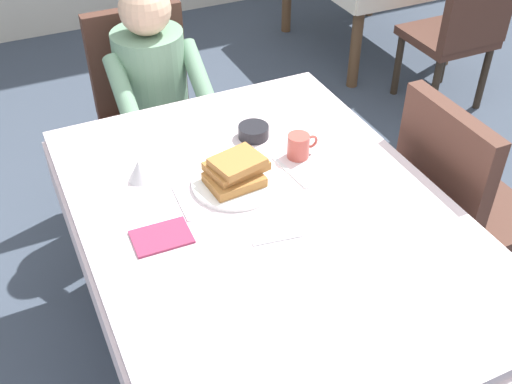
{
  "coord_description": "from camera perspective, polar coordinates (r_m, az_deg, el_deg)",
  "views": [
    {
      "loc": [
        -0.64,
        -1.28,
        1.97
      ],
      "look_at": [
        -0.02,
        0.05,
        0.79
      ],
      "focal_mm": 43.23,
      "sensor_mm": 36.0,
      "label": 1
    }
  ],
  "objects": [
    {
      "name": "plate_breakfast",
      "position": [
        1.99,
        -1.98,
        0.88
      ],
      "size": [
        0.28,
        0.28,
        0.02
      ],
      "primitive_type": "cylinder",
      "color": "white",
      "rests_on": "dining_table_main"
    },
    {
      "name": "syrup_pitcher",
      "position": [
        2.03,
        -10.76,
        1.98
      ],
      "size": [
        0.08,
        0.08,
        0.07
      ],
      "color": "silver",
      "rests_on": "dining_table_main"
    },
    {
      "name": "dining_table_main",
      "position": [
        1.95,
        1.17,
        -3.92
      ],
      "size": [
        1.12,
        1.52,
        0.74
      ],
      "color": "silver",
      "rests_on": "ground"
    },
    {
      "name": "bowl_butter",
      "position": [
        2.21,
        -0.23,
        5.61
      ],
      "size": [
        0.11,
        0.11,
        0.04
      ],
      "primitive_type": "cylinder",
      "color": "black",
      "rests_on": "dining_table_main"
    },
    {
      "name": "ground_plane",
      "position": [
        2.43,
        0.96,
        -15.26
      ],
      "size": [
        14.0,
        14.0,
        0.0
      ],
      "primitive_type": "plane",
      "color": "#3D4756"
    },
    {
      "name": "knife_right_of_plate",
      "position": [
        2.05,
        3.14,
        1.82
      ],
      "size": [
        0.04,
        0.2,
        0.0
      ],
      "primitive_type": "cube",
      "rotation": [
        0.0,
        0.0,
        1.68
      ],
      "color": "silver",
      "rests_on": "dining_table_main"
    },
    {
      "name": "chair_diner",
      "position": [
        2.9,
        -9.99,
        8.37
      ],
      "size": [
        0.44,
        0.45,
        0.93
      ],
      "rotation": [
        0.0,
        0.0,
        3.14
      ],
      "color": "#4C2D23",
      "rests_on": "ground"
    },
    {
      "name": "background_chair_empty",
      "position": [
        3.78,
        18.51,
        14.35
      ],
      "size": [
        0.44,
        0.45,
        0.93
      ],
      "color": "#4C2D23",
      "rests_on": "ground"
    },
    {
      "name": "spoon_near_edge",
      "position": [
        1.79,
        2.01,
        -4.42
      ],
      "size": [
        0.15,
        0.04,
        0.0
      ],
      "primitive_type": "cube",
      "rotation": [
        0.0,
        0.0,
        -0.16
      ],
      "color": "silver",
      "rests_on": "dining_table_main"
    },
    {
      "name": "diner_person",
      "position": [
        2.7,
        -9.33,
        9.42
      ],
      "size": [
        0.4,
        0.43,
        1.12
      ],
      "rotation": [
        0.0,
        0.0,
        3.14
      ],
      "color": "gray",
      "rests_on": "ground"
    },
    {
      "name": "fork_left_of_plate",
      "position": [
        1.93,
        -6.91,
        -1.05
      ],
      "size": [
        0.02,
        0.18,
        0.0
      ],
      "primitive_type": "cube",
      "rotation": [
        0.0,
        0.0,
        1.51
      ],
      "color": "silver",
      "rests_on": "dining_table_main"
    },
    {
      "name": "cup_coffee",
      "position": [
        2.1,
        3.99,
        4.28
      ],
      "size": [
        0.11,
        0.08,
        0.08
      ],
      "color": "#B24C42",
      "rests_on": "dining_table_main"
    },
    {
      "name": "napkin_folded",
      "position": [
        1.82,
        -8.73,
        -4.13
      ],
      "size": [
        0.17,
        0.13,
        0.01
      ],
      "primitive_type": "cube",
      "rotation": [
        0.0,
        0.0,
        -0.03
      ],
      "color": "#8C2D4C",
      "rests_on": "dining_table_main"
    },
    {
      "name": "breakfast_stack",
      "position": [
        1.96,
        -1.88,
        2.02
      ],
      "size": [
        0.21,
        0.18,
        0.09
      ],
      "color": "#A36B33",
      "rests_on": "plate_breakfast"
    },
    {
      "name": "chair_right_side",
      "position": [
        2.39,
        18.0,
        -0.57
      ],
      "size": [
        0.45,
        0.44,
        0.93
      ],
      "rotation": [
        0.0,
        0.0,
        -1.57
      ],
      "color": "#4C2D23",
      "rests_on": "ground"
    }
  ]
}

